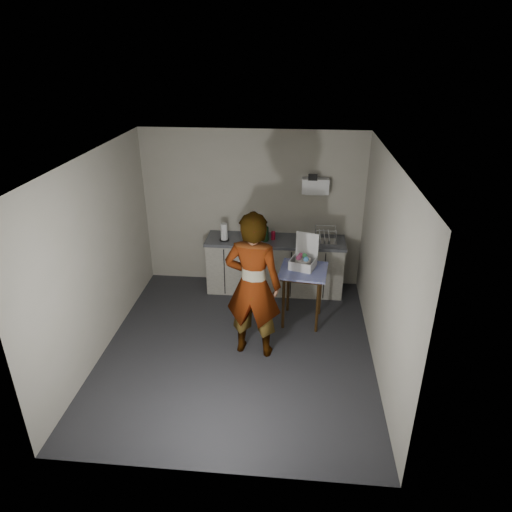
# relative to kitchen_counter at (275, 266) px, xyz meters

# --- Properties ---
(ground) EXTENTS (4.00, 4.00, 0.00)m
(ground) POSITION_rel_kitchen_counter_xyz_m (-0.40, -1.70, -0.43)
(ground) COLOR #242429
(ground) RESTS_ON ground
(wall_back) EXTENTS (3.60, 0.02, 2.60)m
(wall_back) POSITION_rel_kitchen_counter_xyz_m (-0.40, 0.29, 0.87)
(wall_back) COLOR #B4B09D
(wall_back) RESTS_ON ground
(wall_right) EXTENTS (0.02, 4.00, 2.60)m
(wall_right) POSITION_rel_kitchen_counter_xyz_m (1.39, -1.70, 0.87)
(wall_right) COLOR #B4B09D
(wall_right) RESTS_ON ground
(wall_left) EXTENTS (0.02, 4.00, 2.60)m
(wall_left) POSITION_rel_kitchen_counter_xyz_m (-2.19, -1.70, 0.87)
(wall_left) COLOR #B4B09D
(wall_left) RESTS_ON ground
(ceiling) EXTENTS (3.60, 4.00, 0.01)m
(ceiling) POSITION_rel_kitchen_counter_xyz_m (-0.40, -1.70, 2.17)
(ceiling) COLOR white
(ceiling) RESTS_ON wall_back
(kitchen_counter) EXTENTS (2.24, 0.62, 0.91)m
(kitchen_counter) POSITION_rel_kitchen_counter_xyz_m (0.00, 0.00, 0.00)
(kitchen_counter) COLOR black
(kitchen_counter) RESTS_ON ground
(wall_shelf) EXTENTS (0.42, 0.18, 0.37)m
(wall_shelf) POSITION_rel_kitchen_counter_xyz_m (0.60, 0.22, 1.32)
(wall_shelf) COLOR white
(wall_shelf) RESTS_ON ground
(side_table) EXTENTS (0.73, 0.73, 0.85)m
(side_table) POSITION_rel_kitchen_counter_xyz_m (0.45, -0.93, 0.32)
(side_table) COLOR #3B260D
(side_table) RESTS_ON ground
(standing_man) EXTENTS (0.79, 0.57, 1.99)m
(standing_man) POSITION_rel_kitchen_counter_xyz_m (-0.19, -1.73, 0.57)
(standing_man) COLOR #B2A593
(standing_man) RESTS_ON ground
(soap_bottle) EXTENTS (0.17, 0.17, 0.32)m
(soap_bottle) POSITION_rel_kitchen_counter_xyz_m (-0.16, -0.08, 0.64)
(soap_bottle) COLOR black
(soap_bottle) RESTS_ON kitchen_counter
(soda_can) EXTENTS (0.07, 0.07, 0.13)m
(soda_can) POSITION_rel_kitchen_counter_xyz_m (-0.04, -0.00, 0.55)
(soda_can) COLOR red
(soda_can) RESTS_ON kitchen_counter
(dark_bottle) EXTENTS (0.06, 0.06, 0.21)m
(dark_bottle) POSITION_rel_kitchen_counter_xyz_m (-0.22, 0.09, 0.59)
(dark_bottle) COLOR black
(dark_bottle) RESTS_ON kitchen_counter
(paper_towel) EXTENTS (0.16, 0.16, 0.28)m
(paper_towel) POSITION_rel_kitchen_counter_xyz_m (-0.81, -0.11, 0.62)
(paper_towel) COLOR black
(paper_towel) RESTS_ON kitchen_counter
(dish_rack) EXTENTS (0.35, 0.26, 0.24)m
(dish_rack) POSITION_rel_kitchen_counter_xyz_m (0.79, -0.03, 0.54)
(dish_rack) COLOR silver
(dish_rack) RESTS_ON kitchen_counter
(bakery_box) EXTENTS (0.42, 0.43, 0.47)m
(bakery_box) POSITION_rel_kitchen_counter_xyz_m (0.45, -0.84, 0.53)
(bakery_box) COLOR white
(bakery_box) RESTS_ON side_table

